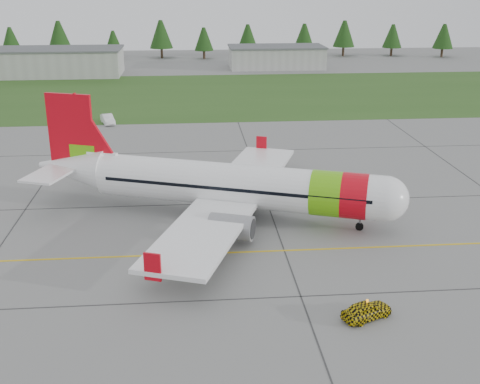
{
  "coord_description": "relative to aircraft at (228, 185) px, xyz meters",
  "views": [
    {
      "loc": [
        2.07,
        -39.09,
        22.6
      ],
      "look_at": [
        6.54,
        12.98,
        3.76
      ],
      "focal_mm": 45.0,
      "sensor_mm": 36.0,
      "label": 1
    }
  ],
  "objects": [
    {
      "name": "taxi_guideline",
      "position": [
        -5.67,
        -8.3,
        -3.31
      ],
      "size": [
        120.0,
        0.25,
        0.02
      ],
      "primitive_type": "cube",
      "color": "gold",
      "rests_on": "ground"
    },
    {
      "name": "ground",
      "position": [
        -5.67,
        -16.3,
        -3.32
      ],
      "size": [
        320.0,
        320.0,
        0.0
      ],
      "primitive_type": "plane",
      "color": "gray",
      "rests_on": "ground"
    },
    {
      "name": "grass_strip",
      "position": [
        -5.67,
        65.7,
        -3.3
      ],
      "size": [
        320.0,
        50.0,
        0.03
      ],
      "primitive_type": "cube",
      "color": "#30561E",
      "rests_on": "ground"
    },
    {
      "name": "service_van",
      "position": [
        -16.77,
        41.44,
        -1.0
      ],
      "size": [
        2.02,
        1.96,
        4.65
      ],
      "primitive_type": "imported",
      "rotation": [
        0.0,
        0.0,
        0.32
      ],
      "color": "white",
      "rests_on": "ground"
    },
    {
      "name": "aircraft",
      "position": [
        0.0,
        0.0,
        0.0
      ],
      "size": [
        36.49,
        34.67,
        11.5
      ],
      "rotation": [
        0.0,
        0.0,
        -0.35
      ],
      "color": "white",
      "rests_on": "ground"
    },
    {
      "name": "hangar_east",
      "position": [
        19.33,
        101.7,
        -0.72
      ],
      "size": [
        24.0,
        12.0,
        5.2
      ],
      "primitive_type": "cube",
      "color": "#A8A8A3",
      "rests_on": "ground"
    },
    {
      "name": "hangar_west",
      "position": [
        -35.67,
        93.7,
        -0.32
      ],
      "size": [
        32.0,
        14.0,
        6.0
      ],
      "primitive_type": "cube",
      "color": "#A8A8A3",
      "rests_on": "ground"
    },
    {
      "name": "follow_me_car",
      "position": [
        8.34,
        -19.66,
        -1.43
      ],
      "size": [
        1.8,
        1.92,
        3.77
      ],
      "primitive_type": "imported",
      "rotation": [
        0.0,
        0.0,
        2.0
      ],
      "color": "yellow",
      "rests_on": "ground"
    },
    {
      "name": "treeline",
      "position": [
        -5.67,
        121.7,
        1.68
      ],
      "size": [
        160.0,
        8.0,
        10.0
      ],
      "primitive_type": null,
      "color": "#1C3F14",
      "rests_on": "ground"
    }
  ]
}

